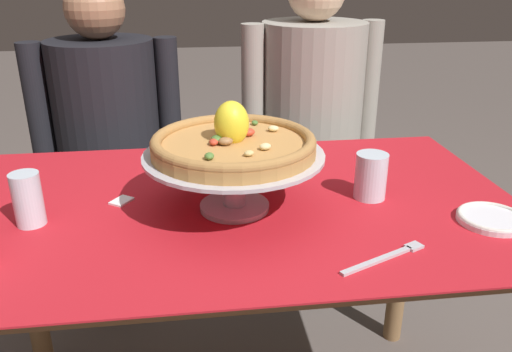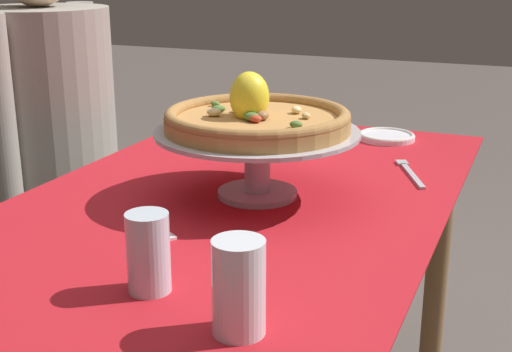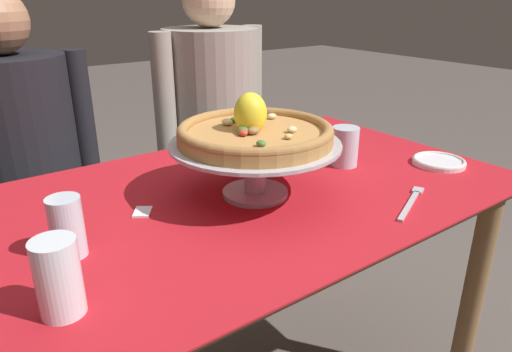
{
  "view_description": "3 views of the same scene",
  "coord_description": "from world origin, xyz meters",
  "px_view_note": "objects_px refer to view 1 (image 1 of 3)",
  "views": [
    {
      "loc": [
        -0.08,
        -1.09,
        1.23
      ],
      "look_at": [
        0.07,
        0.02,
        0.77
      ],
      "focal_mm": 36.49,
      "sensor_mm": 36.0,
      "label": 1
    },
    {
      "loc": [
        -1.19,
        -0.54,
        1.16
      ],
      "look_at": [
        -0.02,
        -0.05,
        0.77
      ],
      "focal_mm": 49.24,
      "sensor_mm": 36.0,
      "label": 2
    },
    {
      "loc": [
        -0.59,
        -0.86,
        1.17
      ],
      "look_at": [
        0.03,
        -0.02,
        0.75
      ],
      "focal_mm": 32.66,
      "sensor_mm": 36.0,
      "label": 3
    }
  ],
  "objects_px": {
    "sugar_packet": "(122,201)",
    "pizza": "(233,142)",
    "dinner_fork": "(387,257)",
    "diner_right": "(310,135)",
    "pizza_stand": "(234,168)",
    "water_glass_side_right": "(371,178)",
    "side_plate": "(492,218)",
    "diner_left": "(111,156)",
    "water_glass_side_left": "(28,202)"
  },
  "relations": [
    {
      "from": "side_plate",
      "to": "dinner_fork",
      "type": "height_order",
      "value": "side_plate"
    },
    {
      "from": "side_plate",
      "to": "dinner_fork",
      "type": "bearing_deg",
      "value": -157.73
    },
    {
      "from": "diner_right",
      "to": "pizza_stand",
      "type": "bearing_deg",
      "value": -114.5
    },
    {
      "from": "sugar_packet",
      "to": "diner_right",
      "type": "bearing_deg",
      "value": 49.46
    },
    {
      "from": "side_plate",
      "to": "pizza_stand",
      "type": "bearing_deg",
      "value": 165.95
    },
    {
      "from": "pizza",
      "to": "sugar_packet",
      "type": "height_order",
      "value": "pizza"
    },
    {
      "from": "dinner_fork",
      "to": "pizza",
      "type": "bearing_deg",
      "value": 137.0
    },
    {
      "from": "water_glass_side_right",
      "to": "diner_right",
      "type": "relative_size",
      "value": 0.09
    },
    {
      "from": "diner_right",
      "to": "dinner_fork",
      "type": "bearing_deg",
      "value": -95.18
    },
    {
      "from": "pizza",
      "to": "water_glass_side_left",
      "type": "height_order",
      "value": "pizza"
    },
    {
      "from": "dinner_fork",
      "to": "sugar_packet",
      "type": "xyz_separation_m",
      "value": [
        -0.52,
        0.31,
        -0.0
      ]
    },
    {
      "from": "diner_left",
      "to": "diner_right",
      "type": "height_order",
      "value": "diner_right"
    },
    {
      "from": "water_glass_side_left",
      "to": "diner_left",
      "type": "distance_m",
      "value": 0.79
    },
    {
      "from": "water_glass_side_left",
      "to": "dinner_fork",
      "type": "height_order",
      "value": "water_glass_side_left"
    },
    {
      "from": "pizza_stand",
      "to": "diner_left",
      "type": "xyz_separation_m",
      "value": [
        -0.38,
        0.75,
        -0.23
      ]
    },
    {
      "from": "sugar_packet",
      "to": "side_plate",
      "type": "bearing_deg",
      "value": -14.34
    },
    {
      "from": "water_glass_side_left",
      "to": "side_plate",
      "type": "xyz_separation_m",
      "value": [
        0.97,
        -0.12,
        -0.04
      ]
    },
    {
      "from": "water_glass_side_right",
      "to": "diner_right",
      "type": "bearing_deg",
      "value": 87.07
    },
    {
      "from": "water_glass_side_right",
      "to": "water_glass_side_left",
      "type": "height_order",
      "value": "water_glass_side_left"
    },
    {
      "from": "water_glass_side_right",
      "to": "diner_left",
      "type": "bearing_deg",
      "value": 133.6
    },
    {
      "from": "water_glass_side_left",
      "to": "diner_left",
      "type": "bearing_deg",
      "value": 85.88
    },
    {
      "from": "pizza_stand",
      "to": "side_plate",
      "type": "xyz_separation_m",
      "value": [
        0.54,
        -0.13,
        -0.09
      ]
    },
    {
      "from": "side_plate",
      "to": "sugar_packet",
      "type": "height_order",
      "value": "side_plate"
    },
    {
      "from": "pizza",
      "to": "water_glass_side_left",
      "type": "distance_m",
      "value": 0.45
    },
    {
      "from": "diner_left",
      "to": "pizza_stand",
      "type": "bearing_deg",
      "value": -63.36
    },
    {
      "from": "pizza",
      "to": "sugar_packet",
      "type": "xyz_separation_m",
      "value": [
        -0.26,
        0.07,
        -0.15
      ]
    },
    {
      "from": "pizza",
      "to": "dinner_fork",
      "type": "height_order",
      "value": "pizza"
    },
    {
      "from": "water_glass_side_right",
      "to": "side_plate",
      "type": "height_order",
      "value": "water_glass_side_right"
    },
    {
      "from": "pizza",
      "to": "dinner_fork",
      "type": "xyz_separation_m",
      "value": [
        0.27,
        -0.25,
        -0.15
      ]
    },
    {
      "from": "pizza_stand",
      "to": "pizza",
      "type": "height_order",
      "value": "pizza"
    },
    {
      "from": "water_glass_side_right",
      "to": "sugar_packet",
      "type": "relative_size",
      "value": 2.17
    },
    {
      "from": "pizza",
      "to": "side_plate",
      "type": "relative_size",
      "value": 2.46
    },
    {
      "from": "pizza_stand",
      "to": "diner_right",
      "type": "height_order",
      "value": "diner_right"
    },
    {
      "from": "sugar_packet",
      "to": "pizza",
      "type": "bearing_deg",
      "value": -14.66
    },
    {
      "from": "pizza_stand",
      "to": "dinner_fork",
      "type": "distance_m",
      "value": 0.37
    },
    {
      "from": "pizza",
      "to": "water_glass_side_right",
      "type": "bearing_deg",
      "value": 3.3
    },
    {
      "from": "pizza",
      "to": "water_glass_side_right",
      "type": "xyz_separation_m",
      "value": [
        0.32,
        0.02,
        -0.11
      ]
    },
    {
      "from": "dinner_fork",
      "to": "diner_right",
      "type": "relative_size",
      "value": 0.15
    },
    {
      "from": "side_plate",
      "to": "water_glass_side_right",
      "type": "bearing_deg",
      "value": 144.65
    },
    {
      "from": "water_glass_side_right",
      "to": "water_glass_side_left",
      "type": "relative_size",
      "value": 0.94
    },
    {
      "from": "pizza",
      "to": "diner_right",
      "type": "relative_size",
      "value": 0.29
    },
    {
      "from": "pizza",
      "to": "water_glass_side_right",
      "type": "relative_size",
      "value": 3.27
    },
    {
      "from": "dinner_fork",
      "to": "diner_right",
      "type": "bearing_deg",
      "value": 84.82
    },
    {
      "from": "sugar_packet",
      "to": "diner_left",
      "type": "bearing_deg",
      "value": 100.05
    },
    {
      "from": "sugar_packet",
      "to": "diner_right",
      "type": "xyz_separation_m",
      "value": [
        0.62,
        0.72,
        -0.1
      ]
    },
    {
      "from": "dinner_fork",
      "to": "diner_right",
      "type": "xyz_separation_m",
      "value": [
        0.09,
        1.04,
        -0.1
      ]
    },
    {
      "from": "side_plate",
      "to": "sugar_packet",
      "type": "bearing_deg",
      "value": 165.66
    },
    {
      "from": "pizza_stand",
      "to": "diner_right",
      "type": "bearing_deg",
      "value": 65.5
    },
    {
      "from": "pizza",
      "to": "water_glass_side_left",
      "type": "xyz_separation_m",
      "value": [
        -0.43,
        -0.02,
        -0.11
      ]
    },
    {
      "from": "water_glass_side_right",
      "to": "diner_right",
      "type": "height_order",
      "value": "diner_right"
    }
  ]
}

